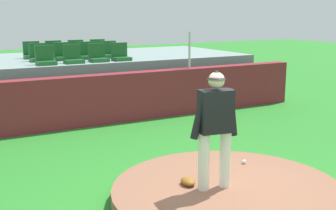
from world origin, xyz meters
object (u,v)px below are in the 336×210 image
stadium_chair_2 (98,56)px  stadium_chair_4 (39,56)px  stadium_chair_11 (99,50)px  stadium_chair_7 (110,52)px  stadium_chair_0 (45,59)px  stadium_chair_1 (73,57)px  stadium_chair_3 (120,55)px  baseball (244,162)px  stadium_chair_9 (54,52)px  stadium_chair_6 (86,54)px  stadium_chair_10 (77,51)px  stadium_chair_8 (32,53)px  stadium_chair_5 (64,55)px  pitcher (215,121)px  fielding_glove (188,181)px

stadium_chair_2 → stadium_chair_4: same height
stadium_chair_11 → stadium_chair_7: bearing=91.2°
stadium_chair_7 → stadium_chair_11: size_ratio=1.00×
stadium_chair_0 → stadium_chair_1: (0.75, 0.02, 0.00)m
stadium_chair_3 → stadium_chair_4: size_ratio=1.00×
stadium_chair_3 → stadium_chair_4: bearing=-22.6°
baseball → stadium_chair_11: (0.20, 7.79, 1.33)m
stadium_chair_7 → stadium_chair_9: same height
stadium_chair_1 → stadium_chair_6: (0.66, 0.89, 0.00)m
stadium_chair_1 → stadium_chair_10: bearing=-110.0°
stadium_chair_6 → stadium_chair_11: same height
stadium_chair_9 → stadium_chair_8: bearing=1.4°
baseball → stadium_chair_0: stadium_chair_0 is taller
baseball → stadium_chair_1: (-1.18, 5.96, 1.33)m
stadium_chair_4 → stadium_chair_5: 0.71m
pitcher → stadium_chair_10: 8.44m
stadium_chair_0 → stadium_chair_5: (0.74, 0.91, 0.00)m
pitcher → stadium_chair_5: size_ratio=3.53×
stadium_chair_2 → stadium_chair_11: 1.93m
stadium_chair_3 → stadium_chair_5: size_ratio=1.00×
baseball → stadium_chair_3: 6.12m
stadium_chair_7 → stadium_chair_8: size_ratio=1.00×
stadium_chair_3 → stadium_chair_9: bearing=-51.7°
pitcher → stadium_chair_6: size_ratio=3.53×
stadium_chair_4 → stadium_chair_8: (0.01, 0.92, 0.00)m
stadium_chair_4 → stadium_chair_7: bearing=-179.1°
stadium_chair_8 → stadium_chair_3: bearing=139.5°
baseball → stadium_chair_1: bearing=101.2°
pitcher → stadium_chair_7: pitcher is taller
pitcher → stadium_chair_11: (1.26, 8.42, 0.34)m
stadium_chair_7 → stadium_chair_10: bearing=-51.0°
fielding_glove → stadium_chair_5: size_ratio=0.60×
stadium_chair_4 → stadium_chair_7: size_ratio=1.00×
stadium_chair_1 → stadium_chair_11: (1.38, 1.83, 0.00)m
pitcher → stadium_chair_11: pitcher is taller
stadium_chair_5 → stadium_chair_10: (0.67, 0.94, 0.00)m
stadium_chair_5 → stadium_chair_6: bearing=179.7°
baseball → stadium_chair_10: 7.92m
stadium_chair_0 → stadium_chair_10: bearing=-127.3°
stadium_chair_1 → stadium_chair_8: same height
fielding_glove → stadium_chair_0: 6.44m
fielding_glove → baseball: bearing=-68.2°
stadium_chair_0 → stadium_chair_8: bearing=-91.0°
pitcher → stadium_chair_3: bearing=88.1°
stadium_chair_7 → stadium_chair_8: (-2.12, 0.89, 0.00)m
stadium_chair_6 → stadium_chair_7: same height
baseball → stadium_chair_8: bearing=103.7°
baseball → stadium_chair_9: 7.99m
baseball → stadium_chair_10: size_ratio=0.15×
stadium_chair_5 → stadium_chair_2: bearing=129.6°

